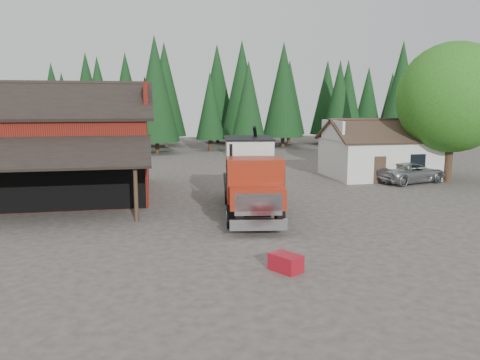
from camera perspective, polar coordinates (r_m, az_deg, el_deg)
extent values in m
plane|color=#433B34|center=(22.36, 1.98, -5.69)|extent=(120.00, 120.00, 0.00)
cube|color=maroon|center=(31.81, -22.06, 2.71)|extent=(12.00, 10.00, 5.00)
cube|color=black|center=(29.19, -23.41, 8.99)|extent=(12.80, 5.53, 2.35)
cube|color=black|center=(34.10, -21.63, 9.04)|extent=(12.80, 5.53, 2.35)
cube|color=maroon|center=(31.04, -11.39, 9.54)|extent=(0.25, 7.00, 2.00)
cube|color=black|center=(25.31, -24.99, 3.03)|extent=(12.40, 3.53, 1.44)
cylinder|color=#382619|center=(23.57, -12.57, -1.64)|extent=(0.20, 0.20, 2.80)
cube|color=black|center=(26.97, -24.00, 0.44)|extent=(11.70, 0.08, 3.90)
cube|color=silver|center=(38.68, 16.63, 2.58)|extent=(8.00, 6.00, 3.00)
cube|color=#38281E|center=(37.18, 17.86, 5.75)|extent=(8.60, 3.42, 1.80)
cube|color=#38281E|center=(39.83, 15.78, 6.06)|extent=(8.60, 3.42, 1.80)
cube|color=silver|center=(36.81, 11.23, 5.99)|extent=(0.20, 4.20, 1.50)
cube|color=silver|center=(40.51, 21.83, 5.79)|extent=(0.20, 4.20, 1.50)
cube|color=#38281E|center=(35.40, 16.68, 1.17)|extent=(0.90, 0.06, 2.00)
cube|color=black|center=(36.81, 20.87, 2.19)|extent=(1.20, 0.06, 1.00)
cylinder|color=#382619|center=(38.20, 24.05, 2.23)|extent=(0.60, 0.60, 3.20)
sphere|color=#2C5F15|center=(37.97, 24.51, 9.13)|extent=(8.00, 8.00, 8.00)
sphere|color=#2C5F15|center=(37.97, 22.20, 7.46)|extent=(4.40, 4.40, 4.40)
sphere|color=#2C5F15|center=(37.91, 26.37, 7.64)|extent=(4.80, 4.80, 4.80)
cylinder|color=#382619|center=(52.42, 1.04, 3.89)|extent=(0.44, 0.44, 1.60)
cone|color=#103214|center=(52.18, 1.05, 9.47)|extent=(3.96, 3.96, 9.00)
cylinder|color=#382619|center=(54.40, 18.71, 3.59)|extent=(0.44, 0.44, 1.60)
cone|color=#103214|center=(54.18, 19.05, 10.02)|extent=(4.84, 4.84, 11.00)
cylinder|color=#382619|center=(55.27, -10.06, 4.03)|extent=(0.44, 0.44, 1.60)
cone|color=#103214|center=(55.07, -10.26, 10.88)|extent=(5.28, 5.28, 12.00)
cylinder|color=black|center=(21.92, -1.11, -4.37)|extent=(0.55, 1.25, 1.20)
cylinder|color=black|center=(22.10, 4.86, -4.29)|extent=(0.55, 1.25, 1.20)
cylinder|color=black|center=(27.04, -1.44, -1.73)|extent=(0.55, 1.25, 1.20)
cylinder|color=black|center=(27.19, 3.41, -1.69)|extent=(0.55, 1.25, 1.20)
cylinder|color=black|center=(28.55, -1.51, -1.14)|extent=(0.55, 1.25, 1.20)
cylinder|color=black|center=(28.69, 3.08, -1.10)|extent=(0.55, 1.25, 1.20)
cube|color=black|center=(25.30, 1.25, -1.50)|extent=(2.53, 9.48, 0.44)
cube|color=silver|center=(20.34, 2.27, -5.47)|extent=(2.52, 0.55, 0.49)
cube|color=silver|center=(20.24, 2.26, -2.99)|extent=(2.07, 0.41, 0.98)
cube|color=maroon|center=(20.85, 2.11, -2.17)|extent=(2.64, 1.76, 0.93)
cube|color=maroon|center=(22.13, 1.81, 0.09)|extent=(2.86, 2.21, 2.02)
cube|color=black|center=(21.22, 2.00, 0.59)|extent=(2.29, 0.41, 0.98)
cylinder|color=black|center=(22.96, -1.10, 1.95)|extent=(0.17, 0.17, 1.97)
cube|color=black|center=(23.22, 1.59, 0.39)|extent=(2.67, 0.51, 1.75)
cube|color=black|center=(26.75, 1.03, -0.26)|extent=(3.67, 6.68, 0.17)
cube|color=silver|center=(26.52, 1.04, 3.19)|extent=(3.00, 3.93, 1.75)
cone|color=silver|center=(26.66, 1.03, 0.85)|extent=(2.72, 2.72, 0.77)
cube|color=black|center=(26.44, 1.04, 5.12)|extent=(3.13, 4.05, 0.09)
cylinder|color=black|center=(28.10, 2.17, 3.31)|extent=(1.13, 2.30, 3.34)
cube|color=maroon|center=(29.26, -0.59, 1.18)|extent=(0.77, 0.96, 0.49)
cylinder|color=silver|center=(23.20, 4.75, -2.80)|extent=(0.76, 1.17, 0.61)
imported|color=#A2A5A9|center=(36.67, 20.11, 0.88)|extent=(5.92, 3.88, 1.51)
cube|color=maroon|center=(16.65, 5.61, -9.99)|extent=(1.18, 1.30, 0.60)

